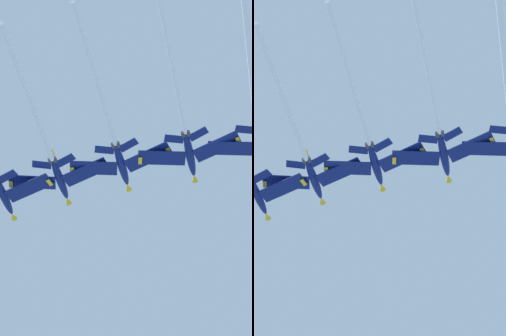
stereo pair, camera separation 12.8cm
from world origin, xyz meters
TOP-DOWN VIEW (x-y plane):
  - jet_inner_left at (-5.93, -13.74)m, footprint 41.26×20.04m
  - jet_centre at (-5.47, -1.57)m, footprint 41.53×20.01m
  - jet_inner_right at (-5.67, 11.61)m, footprint 40.19×20.01m

SIDE VIEW (x-z plane):
  - jet_inner_left at x=-5.93m, z-range 125.10..147.50m
  - jet_centre at x=-5.47m, z-range 125.63..147.81m
  - jet_inner_right at x=-5.67m, z-range 127.05..147.08m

